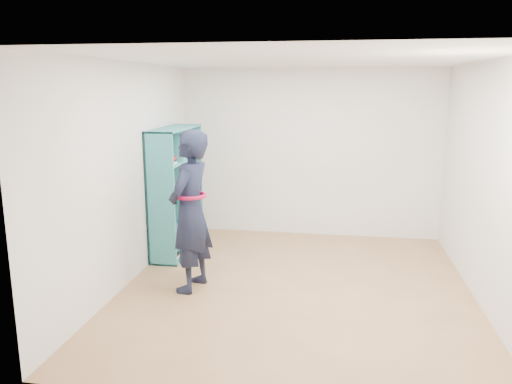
# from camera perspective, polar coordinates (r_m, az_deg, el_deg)

# --- Properties ---
(floor) EXTENTS (4.50, 4.50, 0.00)m
(floor) POSITION_cam_1_polar(r_m,az_deg,el_deg) (5.97, 4.57, -10.91)
(floor) COLOR #956A43
(floor) RESTS_ON ground
(ceiling) EXTENTS (4.50, 4.50, 0.00)m
(ceiling) POSITION_cam_1_polar(r_m,az_deg,el_deg) (5.51, 5.04, 14.85)
(ceiling) COLOR white
(ceiling) RESTS_ON wall_back
(wall_left) EXTENTS (0.02, 4.50, 2.60)m
(wall_left) POSITION_cam_1_polar(r_m,az_deg,el_deg) (6.09, -14.32, 1.97)
(wall_left) COLOR white
(wall_left) RESTS_ON floor
(wall_right) EXTENTS (0.02, 4.50, 2.60)m
(wall_right) POSITION_cam_1_polar(r_m,az_deg,el_deg) (5.79, 24.92, 0.71)
(wall_right) COLOR white
(wall_right) RESTS_ON floor
(wall_back) EXTENTS (4.00, 0.02, 2.60)m
(wall_back) POSITION_cam_1_polar(r_m,az_deg,el_deg) (7.81, 6.17, 4.44)
(wall_back) COLOR white
(wall_back) RESTS_ON floor
(wall_front) EXTENTS (4.00, 0.02, 2.60)m
(wall_front) POSITION_cam_1_polar(r_m,az_deg,el_deg) (3.42, 1.63, -5.43)
(wall_front) COLOR white
(wall_front) RESTS_ON floor
(bookshelf) EXTENTS (0.39, 1.33, 1.77)m
(bookshelf) POSITION_cam_1_polar(r_m,az_deg,el_deg) (7.11, -9.32, 0.05)
(bookshelf) COLOR #287D71
(bookshelf) RESTS_ON floor
(person) EXTENTS (0.55, 0.74, 1.86)m
(person) POSITION_cam_1_polar(r_m,az_deg,el_deg) (5.71, -7.53, -2.20)
(person) COLOR black
(person) RESTS_ON floor
(smartphone) EXTENTS (0.02, 0.11, 0.13)m
(smartphone) POSITION_cam_1_polar(r_m,az_deg,el_deg) (5.82, -8.57, -0.75)
(smartphone) COLOR silver
(smartphone) RESTS_ON person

